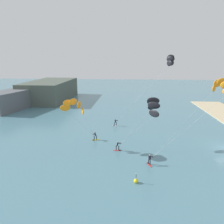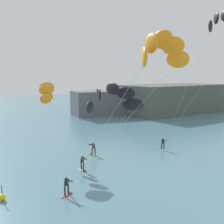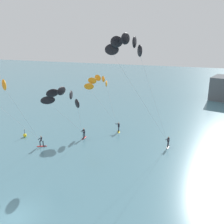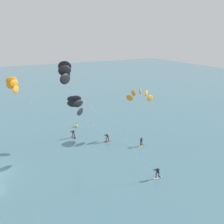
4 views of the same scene
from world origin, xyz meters
name	(u,v)px [view 3 (image 3 of 4)]	position (x,y,z in m)	size (l,w,h in m)	color
ground_plane	(13,219)	(0.00, 0.00, 0.00)	(240.00, 240.00, 0.00)	slate
kitesurfer_nearshore	(63,98)	(-2.24, 13.46, 7.77)	(6.08, 7.34, 9.35)	red
kitesurfer_far_out	(99,83)	(-2.28, 25.83, 7.55)	(7.05, 6.01, 9.06)	yellow
kitesurfer_downwind	(129,52)	(7.71, 9.57, 14.13)	(5.93, 12.79, 15.95)	white
marker_buoy	(25,135)	(-11.18, 16.09, 0.30)	(0.56, 0.56, 1.38)	yellow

